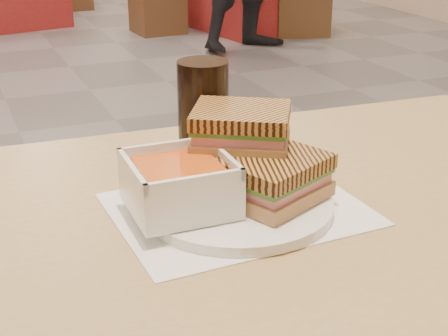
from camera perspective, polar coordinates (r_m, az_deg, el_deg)
name	(u,v)px	position (r m, az deg, el deg)	size (l,w,h in m)	color
main_table	(286,269)	(1.00, 5.33, -8.56)	(1.24, 0.77, 0.75)	tan
tray_liner	(238,209)	(0.91, 1.21, -3.53)	(0.34, 0.26, 0.00)	white
plate	(237,205)	(0.90, 1.14, -3.16)	(0.26, 0.26, 0.01)	white
soup_bowl	(180,186)	(0.86, -3.81, -1.53)	(0.13, 0.13, 0.07)	white
panini_lower	(274,178)	(0.89, 4.26, -0.83)	(0.17, 0.15, 0.06)	tan
panini_upper	(241,129)	(0.92, 1.47, 3.37)	(0.17, 0.16, 0.06)	tan
cola_glass	(203,115)	(1.02, -1.78, 4.56)	(0.08, 0.08, 0.17)	black
bg_chair_1l	(157,6)	(5.83, -5.70, 13.54)	(0.41, 0.41, 0.44)	brown
bg_chair_1r	(300,4)	(5.79, 6.46, 13.74)	(0.54, 0.54, 0.49)	brown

